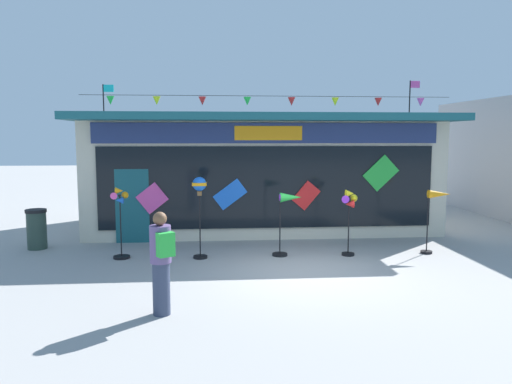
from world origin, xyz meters
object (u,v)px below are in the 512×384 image
(wind_spinner_far_left, at_px, (120,216))
(wind_spinner_center_left, at_px, (288,211))
(wind_spinner_left, at_px, (200,195))
(person_near_camera, at_px, (161,261))
(wind_spinner_center_right, at_px, (349,209))
(wind_spinner_right, at_px, (437,204))
(trash_bin, at_px, (37,229))
(kite_shop_building, at_px, (260,171))

(wind_spinner_far_left, height_order, wind_spinner_center_left, wind_spinner_far_left)
(wind_spinner_far_left, bearing_deg, wind_spinner_center_left, -0.40)
(wind_spinner_left, xyz_separation_m, person_near_camera, (-0.50, -3.67, -0.62))
(wind_spinner_center_left, bearing_deg, wind_spinner_center_right, -5.39)
(wind_spinner_left, bearing_deg, person_near_camera, -97.75)
(wind_spinner_left, height_order, wind_spinner_center_right, wind_spinner_left)
(wind_spinner_right, distance_m, trash_bin, 10.06)
(wind_spinner_center_right, height_order, wind_spinner_right, wind_spinner_center_right)
(kite_shop_building, xyz_separation_m, trash_bin, (-6.01, -2.83, -1.25))
(wind_spinner_left, xyz_separation_m, wind_spinner_center_right, (3.56, -0.05, -0.37))
(wind_spinner_right, bearing_deg, wind_spinner_left, -179.69)
(kite_shop_building, distance_m, wind_spinner_far_left, 5.51)
(wind_spinner_left, height_order, trash_bin, wind_spinner_left)
(wind_spinner_center_right, relative_size, trash_bin, 1.57)
(wind_spinner_far_left, height_order, person_near_camera, wind_spinner_far_left)
(wind_spinner_center_left, distance_m, person_near_camera, 4.57)
(wind_spinner_far_left, xyz_separation_m, wind_spinner_right, (7.61, -0.08, 0.21))
(kite_shop_building, distance_m, trash_bin, 6.76)
(kite_shop_building, bearing_deg, wind_spinner_right, -46.31)
(wind_spinner_far_left, distance_m, trash_bin, 2.68)
(wind_spinner_left, distance_m, person_near_camera, 3.75)
(trash_bin, bearing_deg, wind_spinner_left, -17.57)
(wind_spinner_far_left, distance_m, wind_spinner_center_left, 3.96)
(wind_spinner_right, bearing_deg, kite_shop_building, 133.69)
(wind_spinner_right, bearing_deg, wind_spinner_far_left, 179.38)
(kite_shop_building, distance_m, wind_spinner_center_left, 4.14)
(person_near_camera, distance_m, trash_bin, 6.23)
(wind_spinner_center_right, bearing_deg, wind_spinner_far_left, 178.25)
(wind_spinner_right, bearing_deg, trash_bin, 172.57)
(wind_spinner_left, bearing_deg, wind_spinner_center_right, -0.82)
(wind_spinner_left, height_order, wind_spinner_center_left, wind_spinner_left)
(kite_shop_building, height_order, trash_bin, kite_shop_building)
(kite_shop_building, height_order, wind_spinner_far_left, kite_shop_building)
(trash_bin, bearing_deg, wind_spinner_center_left, -11.16)
(kite_shop_building, xyz_separation_m, person_near_camera, (-2.31, -7.83, -0.88))
(wind_spinner_center_left, bearing_deg, trash_bin, 168.84)
(wind_spinner_left, xyz_separation_m, wind_spinner_center_left, (2.10, 0.09, -0.41))
(kite_shop_building, xyz_separation_m, wind_spinner_center_left, (0.29, -4.07, -0.67))
(wind_spinner_center_left, xyz_separation_m, wind_spinner_right, (3.66, -0.06, 0.12))
(wind_spinner_center_left, height_order, trash_bin, wind_spinner_center_left)
(wind_spinner_center_left, height_order, wind_spinner_right, wind_spinner_right)
(wind_spinner_far_left, height_order, trash_bin, wind_spinner_far_left)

